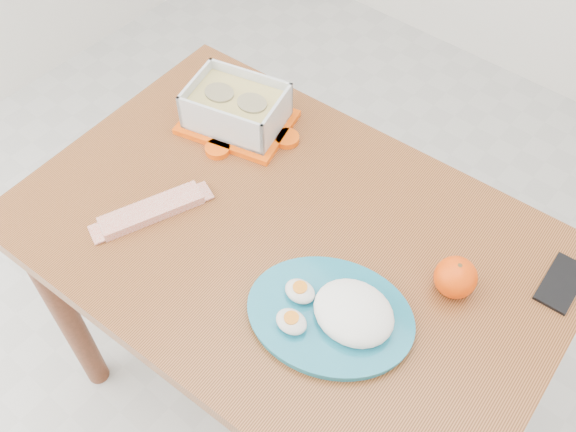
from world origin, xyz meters
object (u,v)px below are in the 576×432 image
Objects in this scene: dining_table at (288,268)px; smartphone at (562,283)px; rice_plate at (338,313)px; orange_fruit at (456,277)px; food_container at (236,108)px.

dining_table is 0.53m from smartphone.
dining_table is 2.90× the size of rice_plate.
orange_fruit is 0.22m from rice_plate.
food_container is 0.75m from smartphone.
rice_plate reaches higher than orange_fruit.
food_container reaches higher than dining_table.
rice_plate is 3.06× the size of smartphone.
orange_fruit reaches higher than smartphone.
smartphone is at bearing 42.75° from orange_fruit.
dining_table is at bearing 134.29° from rice_plate.
food_container is 0.60m from orange_fruit.
food_container reaches higher than orange_fruit.
dining_table is at bearing -162.34° from orange_fruit.
food_container is 0.72× the size of rice_plate.
orange_fruit is at bearing 36.46° from rice_plate.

